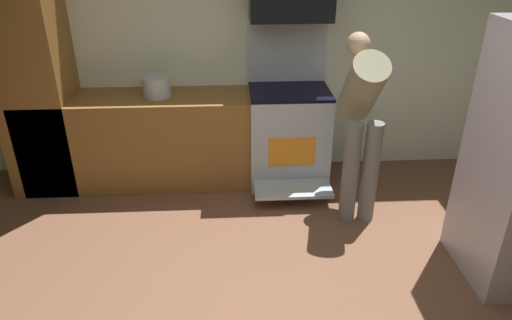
% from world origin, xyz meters
% --- Properties ---
extents(wall_back, '(5.20, 0.12, 2.60)m').
position_xyz_m(wall_back, '(0.00, 2.34, 1.30)').
color(wall_back, silver).
rests_on(wall_back, ground).
extents(lower_cabinet_run, '(2.40, 0.60, 0.90)m').
position_xyz_m(lower_cabinet_run, '(-0.90, 1.98, 0.45)').
color(lower_cabinet_run, brown).
rests_on(lower_cabinet_run, ground).
extents(cabinet_column, '(0.60, 0.60, 2.10)m').
position_xyz_m(cabinet_column, '(-1.90, 1.98, 1.05)').
color(cabinet_column, brown).
rests_on(cabinet_column, ground).
extents(oven_range, '(0.76, 0.97, 1.57)m').
position_xyz_m(oven_range, '(0.44, 1.97, 0.51)').
color(oven_range, '#ADBBC8').
rests_on(oven_range, ground).
extents(person_cook, '(0.31, 0.67, 1.55)m').
position_xyz_m(person_cook, '(0.97, 1.32, 0.93)').
color(person_cook, slate).
rests_on(person_cook, ground).
extents(stock_pot, '(0.26, 0.26, 0.19)m').
position_xyz_m(stock_pot, '(-0.80, 1.98, 1.00)').
color(stock_pot, '#B3BBC1').
rests_on(stock_pot, lower_cabinet_run).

